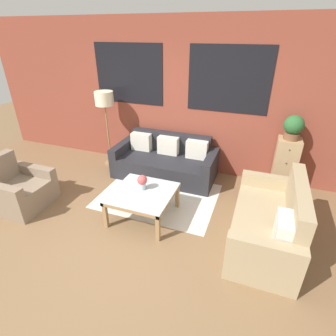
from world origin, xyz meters
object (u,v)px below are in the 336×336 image
couch_dark (166,162)px  flower_vase (142,181)px  settee_vintage (269,224)px  armchair_corner (20,190)px  coffee_table (143,196)px  potted_plant (294,127)px  floor_lamp (105,102)px  drawer_cabinet (285,165)px

couch_dark → flower_vase: size_ratio=8.39×
settee_vintage → armchair_corner: (-3.77, -0.47, -0.03)m
coffee_table → potted_plant: potted_plant is taller
settee_vintage → armchair_corner: size_ratio=1.93×
couch_dark → armchair_corner: size_ratio=2.29×
floor_lamp → potted_plant: bearing=2.4°
armchair_corner → coffee_table: size_ratio=0.95×
coffee_table → drawer_cabinet: (1.97, 1.57, 0.11)m
settee_vintage → flower_vase: settee_vintage is taller
drawer_cabinet → armchair_corner: bearing=-153.4°
coffee_table → drawer_cabinet: size_ratio=0.92×
settee_vintage → floor_lamp: (-3.22, 1.36, 1.00)m
settee_vintage → flower_vase: bearing=179.4°
potted_plant → coffee_table: bearing=-141.4°
drawer_cabinet → coffee_table: bearing=-141.4°
settee_vintage → floor_lamp: size_ratio=1.07×
couch_dark → flower_vase: 1.29m
flower_vase → armchair_corner: bearing=-166.0°
settee_vintage → coffee_table: 1.78m
couch_dark → flower_vase: couch_dark is taller
drawer_cabinet → potted_plant: potted_plant is taller
settee_vintage → drawer_cabinet: bearing=82.9°
couch_dark → coffee_table: couch_dark is taller
coffee_table → flower_vase: size_ratio=3.86×
couch_dark → coffee_table: bearing=-83.6°
couch_dark → potted_plant: size_ratio=4.81×
potted_plant → flower_vase: bearing=-143.4°
armchair_corner → floor_lamp: 2.17m
settee_vintage → potted_plant: (0.19, 1.51, 0.86)m
floor_lamp → flower_vase: size_ratio=6.62×
couch_dark → coffee_table: 1.35m
settee_vintage → floor_lamp: 3.63m
couch_dark → floor_lamp: 1.65m
settee_vintage → floor_lamp: floor_lamp is taller
coffee_table → drawer_cabinet: drawer_cabinet is taller
potted_plant → floor_lamp: bearing=-177.6°
couch_dark → settee_vintage: 2.31m
settee_vintage → potted_plant: 1.74m
floor_lamp → coffee_table: bearing=-44.7°
coffee_table → flower_vase: bearing=114.5°
settee_vintage → couch_dark: bearing=146.5°
coffee_table → floor_lamp: size_ratio=0.58×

